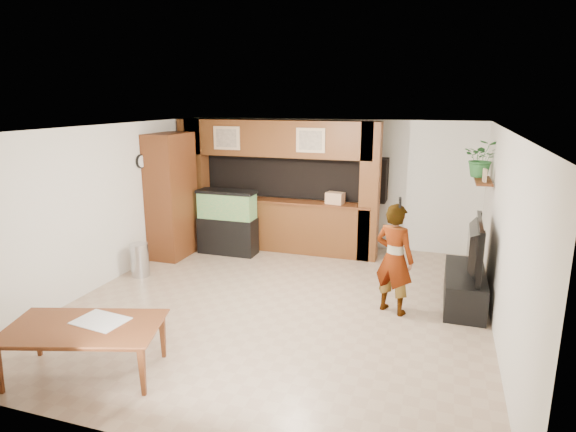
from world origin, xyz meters
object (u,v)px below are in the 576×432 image
(dining_table, at_px, (85,352))
(aquarium, at_px, (227,223))
(person, at_px, (394,259))
(television, at_px, (468,246))
(pantry_cabinet, at_px, (171,196))

(dining_table, bearing_deg, aquarium, 77.77)
(aquarium, bearing_deg, person, -27.11)
(person, xyz_separation_m, dining_table, (-3.04, -2.74, -0.51))
(aquarium, distance_m, television, 4.55)
(pantry_cabinet, height_order, aquarium, pantry_cabinet)
(aquarium, height_order, dining_table, aquarium)
(aquarium, relative_size, person, 0.80)
(pantry_cabinet, xyz_separation_m, television, (5.35, -0.71, -0.28))
(pantry_cabinet, height_order, television, pantry_cabinet)
(person, bearing_deg, television, -124.65)
(aquarium, bearing_deg, dining_table, -85.40)
(pantry_cabinet, xyz_separation_m, aquarium, (0.96, 0.44, -0.56))
(person, height_order, dining_table, person)
(pantry_cabinet, distance_m, dining_table, 4.35)
(person, bearing_deg, dining_table, 66.12)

